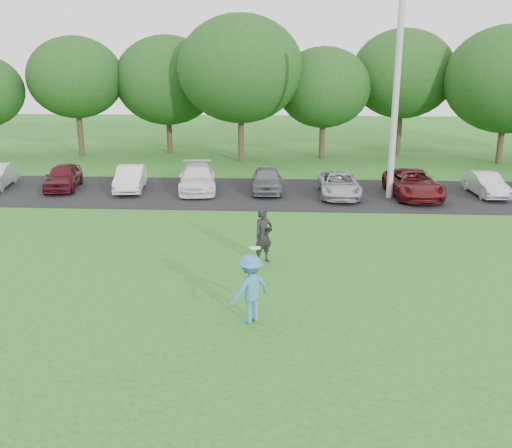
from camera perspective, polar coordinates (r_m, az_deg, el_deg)
The scene contains 7 objects.
ground at distance 14.50m, azimuth -0.84°, elevation -8.87°, with size 100.00×100.00×0.00m, color #24631C.
parking_lot at distance 26.81m, azimuth 1.21°, elevation 3.10°, with size 32.00×6.50×0.03m, color black.
utility_pole at distance 25.99m, azimuth 13.81°, elevation 12.28°, with size 0.28×0.28×9.04m, color #A7A6A1.
frisbee_player at distance 13.72m, azimuth -0.57°, elevation -6.46°, with size 1.25×1.21×1.89m.
camera_bystander at distance 17.62m, azimuth 0.76°, elevation -1.16°, with size 0.76×0.72×1.74m.
parked_cars at distance 26.69m, azimuth 2.92°, elevation 4.31°, with size 28.67×5.01×1.21m.
tree_row at distance 35.86m, azimuth 4.39°, elevation 14.32°, with size 42.39×9.85×8.64m.
Camera 1 is at (0.99, -13.07, 6.19)m, focal length 40.00 mm.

